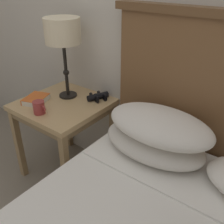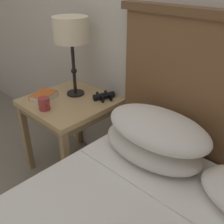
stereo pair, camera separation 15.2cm
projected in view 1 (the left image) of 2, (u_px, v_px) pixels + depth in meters
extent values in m
cube|color=beige|center=(160.00, 1.00, 1.47)|extent=(8.00, 0.06, 2.60)
cube|color=tan|center=(63.00, 104.00, 1.87)|extent=(0.58, 0.58, 0.04)
cube|color=#917650|center=(64.00, 110.00, 1.89)|extent=(0.55, 0.55, 0.05)
cube|color=#A4865B|center=(19.00, 144.00, 1.98)|extent=(0.04, 0.04, 0.59)
cube|color=#A4865B|center=(66.00, 172.00, 1.70)|extent=(0.04, 0.04, 0.59)
cube|color=#A4865B|center=(68.00, 117.00, 2.33)|extent=(0.04, 0.04, 0.59)
cube|color=#A4865B|center=(113.00, 137.00, 2.06)|extent=(0.04, 0.04, 0.59)
cube|color=white|center=(200.00, 188.00, 1.28)|extent=(1.30, 0.28, 0.01)
ellipsoid|color=silver|center=(154.00, 143.00, 1.49)|extent=(0.60, 0.36, 0.15)
ellipsoid|color=silver|center=(160.00, 125.00, 1.42)|extent=(0.60, 0.36, 0.15)
cylinder|color=black|center=(68.00, 95.00, 1.95)|extent=(0.13, 0.13, 0.01)
cylinder|color=black|center=(66.00, 70.00, 1.85)|extent=(0.02, 0.02, 0.38)
sphere|color=black|center=(66.00, 73.00, 1.86)|extent=(0.04, 0.04, 0.04)
cylinder|color=beige|center=(62.00, 31.00, 1.72)|extent=(0.24, 0.24, 0.17)
cube|color=silver|center=(36.00, 99.00, 1.85)|extent=(0.18, 0.20, 0.04)
cube|color=orange|center=(36.00, 97.00, 1.84)|extent=(0.18, 0.21, 0.00)
cube|color=orange|center=(28.00, 98.00, 1.87)|extent=(0.06, 0.17, 0.04)
cylinder|color=black|center=(94.00, 97.00, 1.88)|extent=(0.08, 0.10, 0.04)
cylinder|color=black|center=(97.00, 100.00, 1.84)|extent=(0.05, 0.03, 0.05)
cylinder|color=black|center=(91.00, 95.00, 1.91)|extent=(0.04, 0.03, 0.04)
cylinder|color=black|center=(102.00, 95.00, 1.90)|extent=(0.08, 0.10, 0.04)
cylinder|color=black|center=(105.00, 98.00, 1.87)|extent=(0.05, 0.03, 0.05)
cylinder|color=black|center=(99.00, 93.00, 1.94)|extent=(0.04, 0.03, 0.04)
cube|color=black|center=(98.00, 95.00, 1.89)|extent=(0.07, 0.06, 0.01)
cylinder|color=black|center=(98.00, 95.00, 1.88)|extent=(0.02, 0.02, 0.02)
cylinder|color=#993333|center=(39.00, 107.00, 1.70)|extent=(0.08, 0.08, 0.08)
torus|color=#993333|center=(43.00, 109.00, 1.67)|extent=(0.05, 0.01, 0.05)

